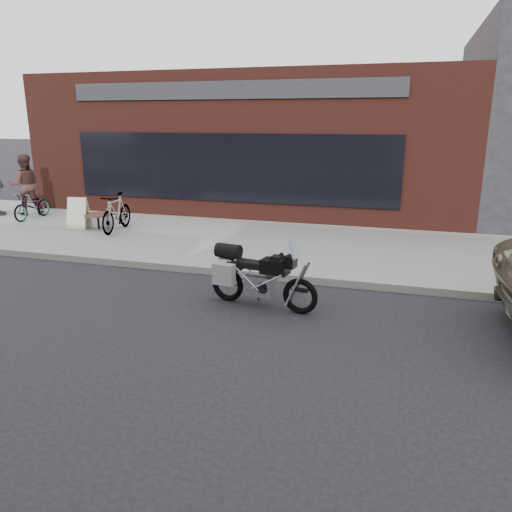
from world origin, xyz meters
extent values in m
plane|color=black|center=(0.00, 0.00, 0.00)|extent=(120.00, 120.00, 0.00)
cube|color=gray|center=(0.00, 7.00, 0.07)|extent=(44.00, 6.00, 0.15)
cube|color=#57241C|center=(-2.00, 14.00, 2.25)|extent=(14.00, 10.00, 4.50)
cube|color=black|center=(-2.00, 8.97, 1.70)|extent=(10.00, 0.08, 2.00)
cube|color=#252429|center=(-2.00, 8.97, 3.90)|extent=(10.00, 0.08, 0.50)
torus|color=black|center=(0.22, 2.71, 0.30)|extent=(0.62, 0.20, 0.61)
torus|color=black|center=(1.58, 2.49, 0.30)|extent=(0.62, 0.20, 0.61)
cube|color=#B7B7BC|center=(0.85, 2.61, 0.38)|extent=(0.54, 0.35, 0.35)
cube|color=black|center=(1.12, 2.56, 0.75)|extent=(0.50, 0.36, 0.24)
cube|color=black|center=(0.67, 2.64, 0.73)|extent=(0.54, 0.34, 0.11)
cube|color=black|center=(0.36, 2.69, 0.66)|extent=(0.30, 0.24, 0.13)
cube|color=black|center=(1.40, 2.52, 0.87)|extent=(0.20, 0.24, 0.20)
cube|color=silver|center=(1.46, 2.51, 1.10)|extent=(0.17, 0.29, 0.31)
cylinder|color=black|center=(1.33, 2.53, 0.93)|extent=(0.13, 0.63, 0.03)
cube|color=#B7B7BC|center=(0.25, 2.71, 0.79)|extent=(0.30, 0.31, 0.03)
cube|color=gray|center=(0.25, 2.47, 0.57)|extent=(0.41, 0.23, 0.37)
cylinder|color=black|center=(0.25, 2.71, 0.91)|extent=(0.47, 0.32, 0.26)
cylinder|color=#B7B7BC|center=(0.52, 2.81, 0.32)|extent=(0.51, 0.16, 0.18)
imported|color=gray|center=(-7.76, 7.31, 0.55)|extent=(0.55, 1.53, 0.80)
imported|color=gray|center=(-4.34, 6.53, 0.66)|extent=(0.66, 1.74, 1.02)
cube|color=beige|center=(-5.53, 6.41, 0.59)|extent=(0.58, 0.34, 0.87)
cube|color=beige|center=(-5.56, 6.64, 0.59)|extent=(0.58, 0.34, 0.87)
cylinder|color=black|center=(-5.00, 6.62, 0.34)|extent=(0.06, 0.06, 0.38)
cylinder|color=#4B2E23|center=(-5.00, 6.62, 0.55)|extent=(0.74, 0.74, 0.04)
imported|color=#51312B|center=(-8.39, 7.84, 1.10)|extent=(1.17, 1.15, 1.90)
camera|label=1|loc=(3.10, -5.12, 3.13)|focal=35.00mm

